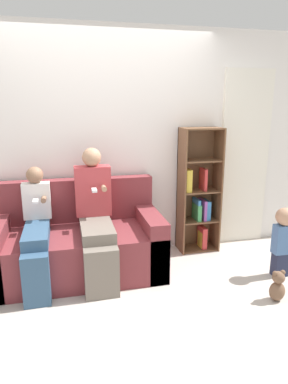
{
  "coord_description": "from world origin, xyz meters",
  "views": [
    {
      "loc": [
        -0.42,
        -2.84,
        1.74
      ],
      "look_at": [
        0.38,
        0.58,
        0.82
      ],
      "focal_mm": 32.0,
      "sensor_mm": 36.0,
      "label": 1
    }
  ],
  "objects_px": {
    "adult_seated": "(96,214)",
    "toddler_standing": "(283,237)",
    "teddy_bear": "(278,286)",
    "bookshelf": "(198,196)",
    "couch": "(77,245)",
    "child_seated": "(36,230)"
  },
  "relations": [
    {
      "from": "teddy_bear",
      "to": "bookshelf",
      "type": "bearing_deg",
      "value": 102.33
    },
    {
      "from": "couch",
      "to": "adult_seated",
      "type": "height_order",
      "value": "adult_seated"
    },
    {
      "from": "adult_seated",
      "to": "toddler_standing",
      "type": "relative_size",
      "value": 1.77
    },
    {
      "from": "child_seated",
      "to": "toddler_standing",
      "type": "bearing_deg",
      "value": -9.15
    },
    {
      "from": "toddler_standing",
      "to": "teddy_bear",
      "type": "xyz_separation_m",
      "value": [
        -0.31,
        -0.41,
        -0.28
      ]
    },
    {
      "from": "child_seated",
      "to": "teddy_bear",
      "type": "bearing_deg",
      "value": -20.85
    },
    {
      "from": "adult_seated",
      "to": "bookshelf",
      "type": "distance_m",
      "value": 1.32
    },
    {
      "from": "couch",
      "to": "child_seated",
      "type": "height_order",
      "value": "child_seated"
    },
    {
      "from": "adult_seated",
      "to": "toddler_standing",
      "type": "bearing_deg",
      "value": -13.41
    },
    {
      "from": "teddy_bear",
      "to": "child_seated",
      "type": "bearing_deg",
      "value": 159.15
    },
    {
      "from": "child_seated",
      "to": "teddy_bear",
      "type": "height_order",
      "value": "child_seated"
    },
    {
      "from": "couch",
      "to": "toddler_standing",
      "type": "relative_size",
      "value": 2.36
    },
    {
      "from": "adult_seated",
      "to": "child_seated",
      "type": "relative_size",
      "value": 1.16
    },
    {
      "from": "adult_seated",
      "to": "toddler_standing",
      "type": "height_order",
      "value": "adult_seated"
    },
    {
      "from": "couch",
      "to": "toddler_standing",
      "type": "height_order",
      "value": "couch"
    },
    {
      "from": "couch",
      "to": "bookshelf",
      "type": "distance_m",
      "value": 1.53
    },
    {
      "from": "bookshelf",
      "to": "teddy_bear",
      "type": "height_order",
      "value": "bookshelf"
    },
    {
      "from": "toddler_standing",
      "to": "teddy_bear",
      "type": "bearing_deg",
      "value": -126.47
    },
    {
      "from": "couch",
      "to": "adult_seated",
      "type": "relative_size",
      "value": 1.33
    },
    {
      "from": "teddy_bear",
      "to": "toddler_standing",
      "type": "bearing_deg",
      "value": 53.53
    },
    {
      "from": "child_seated",
      "to": "teddy_bear",
      "type": "distance_m",
      "value": 2.29
    },
    {
      "from": "adult_seated",
      "to": "child_seated",
      "type": "bearing_deg",
      "value": -175.03
    }
  ]
}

